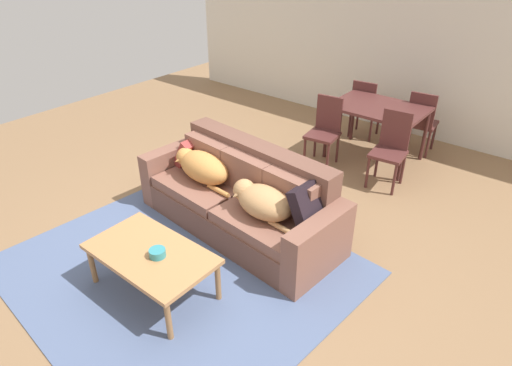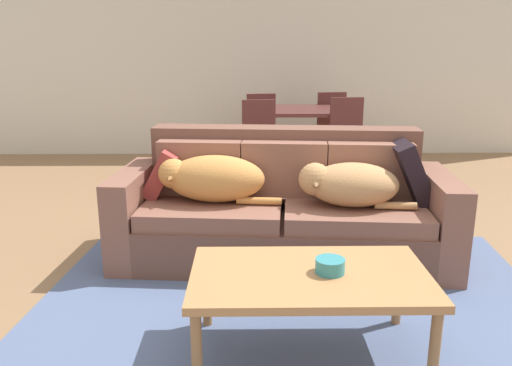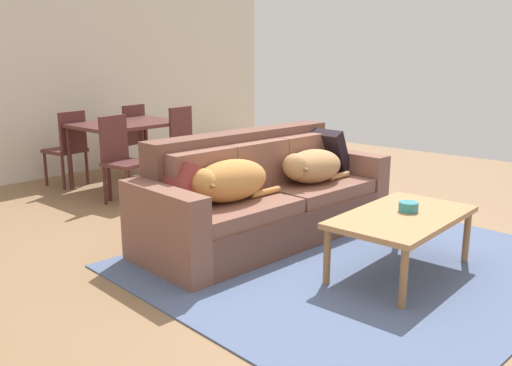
{
  "view_description": "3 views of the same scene",
  "coord_description": "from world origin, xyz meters",
  "px_view_note": "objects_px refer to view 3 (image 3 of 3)",
  "views": [
    {
      "loc": [
        2.68,
        -2.71,
        2.91
      ],
      "look_at": [
        0.15,
        0.41,
        0.56
      ],
      "focal_mm": 31.22,
      "sensor_mm": 36.0,
      "label": 1
    },
    {
      "loc": [
        -0.23,
        -3.2,
        1.51
      ],
      "look_at": [
        -0.18,
        0.17,
        0.59
      ],
      "focal_mm": 36.09,
      "sensor_mm": 36.0,
      "label": 2
    },
    {
      "loc": [
        -3.39,
        -2.59,
        1.56
      ],
      "look_at": [
        -0.21,
        0.21,
        0.55
      ],
      "focal_mm": 37.85,
      "sensor_mm": 36.0,
      "label": 3
    }
  ],
  "objects_px": {
    "couch": "(263,198)",
    "dining_chair_near_left": "(121,156)",
    "bowl_on_coffee_table": "(408,207)",
    "dining_chair_near_right": "(188,144)",
    "throw_pillow_by_right_arm": "(325,152)",
    "dog_on_left_cushion": "(228,181)",
    "dining_chair_far_right": "(129,136)",
    "coffee_table": "(402,221)",
    "dining_table": "(128,129)",
    "throw_pillow_by_left_arm": "(175,186)",
    "dining_chair_far_left": "(68,145)",
    "dog_on_right_cushion": "(311,166)"
  },
  "relations": [
    {
      "from": "couch",
      "to": "dog_on_left_cushion",
      "type": "distance_m",
      "value": 0.58
    },
    {
      "from": "dog_on_right_cushion",
      "to": "throw_pillow_by_right_arm",
      "type": "bearing_deg",
      "value": 24.43
    },
    {
      "from": "bowl_on_coffee_table",
      "to": "dining_chair_near_right",
      "type": "xyz_separation_m",
      "value": [
        0.68,
        3.15,
        0.04
      ]
    },
    {
      "from": "dining_chair_near_right",
      "to": "dog_on_right_cushion",
      "type": "bearing_deg",
      "value": -106.84
    },
    {
      "from": "throw_pillow_by_left_arm",
      "to": "dining_table",
      "type": "bearing_deg",
      "value": 61.81
    },
    {
      "from": "dog_on_left_cushion",
      "to": "dining_chair_near_right",
      "type": "height_order",
      "value": "dining_chair_near_right"
    },
    {
      "from": "throw_pillow_by_right_arm",
      "to": "dining_table",
      "type": "relative_size",
      "value": 0.37
    },
    {
      "from": "coffee_table",
      "to": "dining_chair_far_right",
      "type": "height_order",
      "value": "dining_chair_far_right"
    },
    {
      "from": "throw_pillow_by_right_arm",
      "to": "couch",
      "type": "bearing_deg",
      "value": 178.06
    },
    {
      "from": "dining_chair_far_left",
      "to": "dining_chair_far_right",
      "type": "bearing_deg",
      "value": 172.97
    },
    {
      "from": "couch",
      "to": "dining_chair_near_left",
      "type": "relative_size",
      "value": 2.59
    },
    {
      "from": "couch",
      "to": "dining_chair_near_left",
      "type": "xyz_separation_m",
      "value": [
        -0.12,
        1.88,
        0.16
      ]
    },
    {
      "from": "coffee_table",
      "to": "dining_chair_far_right",
      "type": "relative_size",
      "value": 1.24
    },
    {
      "from": "throw_pillow_by_right_arm",
      "to": "dining_chair_far_right",
      "type": "height_order",
      "value": "dining_chair_far_right"
    },
    {
      "from": "dining_chair_near_left",
      "to": "dog_on_right_cushion",
      "type": "bearing_deg",
      "value": -82.91
    },
    {
      "from": "dog_on_left_cushion",
      "to": "dining_chair_near_right",
      "type": "bearing_deg",
      "value": 60.7
    },
    {
      "from": "dog_on_left_cushion",
      "to": "dining_table",
      "type": "height_order",
      "value": "dining_table"
    },
    {
      "from": "dog_on_right_cushion",
      "to": "dining_chair_near_left",
      "type": "height_order",
      "value": "dining_chair_near_left"
    },
    {
      "from": "throw_pillow_by_right_arm",
      "to": "bowl_on_coffee_table",
      "type": "distance_m",
      "value": 1.45
    },
    {
      "from": "dining_chair_near_left",
      "to": "dining_chair_far_right",
      "type": "relative_size",
      "value": 1.01
    },
    {
      "from": "bowl_on_coffee_table",
      "to": "dining_chair_far_left",
      "type": "distance_m",
      "value": 4.26
    },
    {
      "from": "coffee_table",
      "to": "dining_table",
      "type": "height_order",
      "value": "dining_table"
    },
    {
      "from": "throw_pillow_by_right_arm",
      "to": "coffee_table",
      "type": "distance_m",
      "value": 1.52
    },
    {
      "from": "throw_pillow_by_left_arm",
      "to": "dining_chair_far_left",
      "type": "relative_size",
      "value": 0.4
    },
    {
      "from": "coffee_table",
      "to": "bowl_on_coffee_table",
      "type": "xyz_separation_m",
      "value": [
        0.1,
        0.0,
        0.08
      ]
    },
    {
      "from": "throw_pillow_by_right_arm",
      "to": "dog_on_left_cushion",
      "type": "bearing_deg",
      "value": -178.06
    },
    {
      "from": "bowl_on_coffee_table",
      "to": "dining_chair_near_right",
      "type": "height_order",
      "value": "dining_chair_near_right"
    },
    {
      "from": "throw_pillow_by_right_arm",
      "to": "dining_table",
      "type": "bearing_deg",
      "value": 101.94
    },
    {
      "from": "dog_on_left_cushion",
      "to": "couch",
      "type": "bearing_deg",
      "value": 13.43
    },
    {
      "from": "throw_pillow_by_right_arm",
      "to": "dining_chair_near_right",
      "type": "relative_size",
      "value": 0.47
    },
    {
      "from": "throw_pillow_by_left_arm",
      "to": "throw_pillow_by_right_arm",
      "type": "height_order",
      "value": "throw_pillow_by_right_arm"
    },
    {
      "from": "dining_chair_near_left",
      "to": "dining_chair_far_left",
      "type": "height_order",
      "value": "dining_chair_near_left"
    },
    {
      "from": "throw_pillow_by_right_arm",
      "to": "coffee_table",
      "type": "relative_size",
      "value": 0.39
    },
    {
      "from": "dog_on_left_cushion",
      "to": "dining_chair_far_left",
      "type": "bearing_deg",
      "value": 87.26
    },
    {
      "from": "couch",
      "to": "throw_pillow_by_right_arm",
      "type": "distance_m",
      "value": 0.93
    },
    {
      "from": "throw_pillow_by_right_arm",
      "to": "dining_chair_far_right",
      "type": "distance_m",
      "value": 3.02
    },
    {
      "from": "dog_on_left_cushion",
      "to": "dog_on_right_cushion",
      "type": "bearing_deg",
      "value": -2.38
    },
    {
      "from": "dining_chair_near_left",
      "to": "dining_table",
      "type": "bearing_deg",
      "value": 40.75
    },
    {
      "from": "throw_pillow_by_left_arm",
      "to": "throw_pillow_by_right_arm",
      "type": "distance_m",
      "value": 1.77
    },
    {
      "from": "dining_chair_near_left",
      "to": "dog_on_left_cushion",
      "type": "bearing_deg",
      "value": -108.79
    },
    {
      "from": "dining_table",
      "to": "dining_chair_far_right",
      "type": "height_order",
      "value": "dining_chair_far_right"
    },
    {
      "from": "dog_on_right_cushion",
      "to": "dining_chair_far_right",
      "type": "relative_size",
      "value": 0.84
    },
    {
      "from": "throw_pillow_by_right_arm",
      "to": "throw_pillow_by_left_arm",
      "type": "bearing_deg",
      "value": 175.2
    },
    {
      "from": "coffee_table",
      "to": "dining_table",
      "type": "relative_size",
      "value": 0.95
    },
    {
      "from": "bowl_on_coffee_table",
      "to": "dining_chair_near_right",
      "type": "bearing_deg",
      "value": 77.8
    },
    {
      "from": "throw_pillow_by_left_arm",
      "to": "coffee_table",
      "type": "height_order",
      "value": "throw_pillow_by_left_arm"
    },
    {
      "from": "throw_pillow_by_left_arm",
      "to": "dining_chair_near_left",
      "type": "height_order",
      "value": "dining_chair_near_left"
    },
    {
      "from": "bowl_on_coffee_table",
      "to": "dining_chair_near_left",
      "type": "bearing_deg",
      "value": 94.79
    },
    {
      "from": "dining_chair_near_left",
      "to": "coffee_table",
      "type": "bearing_deg",
      "value": -94.63
    },
    {
      "from": "throw_pillow_by_left_arm",
      "to": "throw_pillow_by_right_arm",
      "type": "relative_size",
      "value": 0.81
    }
  ]
}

